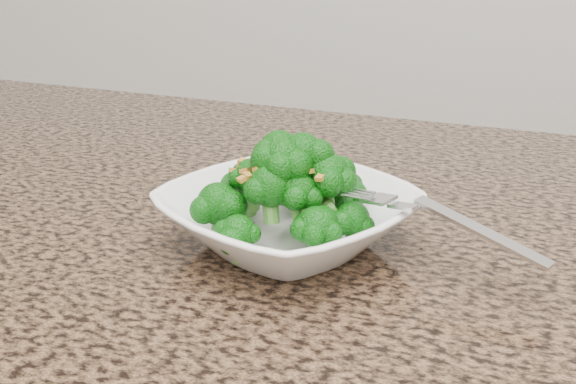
% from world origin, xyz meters
% --- Properties ---
extents(granite_counter, '(1.64, 1.04, 0.03)m').
position_xyz_m(granite_counter, '(0.00, 0.30, 0.89)').
color(granite_counter, brown).
rests_on(granite_counter, cabinet).
extents(bowl, '(0.27, 0.27, 0.05)m').
position_xyz_m(bowl, '(-0.08, 0.37, 0.92)').
color(bowl, white).
rests_on(bowl, granite_counter).
extents(broccoli_pile, '(0.18, 0.18, 0.07)m').
position_xyz_m(broccoli_pile, '(-0.08, 0.37, 0.98)').
color(broccoli_pile, '#0B580A').
rests_on(broccoli_pile, bowl).
extents(garlic_topping, '(0.11, 0.11, 0.01)m').
position_xyz_m(garlic_topping, '(-0.08, 0.37, 1.02)').
color(garlic_topping, '#BA812D').
rests_on(garlic_topping, broccoli_pile).
extents(fork, '(0.19, 0.09, 0.01)m').
position_xyz_m(fork, '(0.03, 0.36, 0.96)').
color(fork, silver).
rests_on(fork, bowl).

